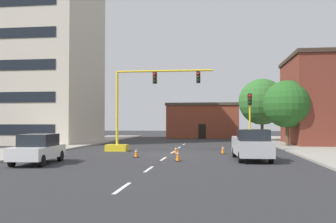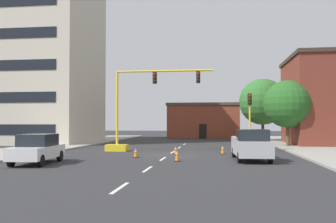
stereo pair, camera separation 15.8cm
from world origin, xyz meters
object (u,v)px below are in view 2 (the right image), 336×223
Objects in this scene: traffic_signal_gantry at (130,125)px; tree_right_mid at (287,104)px; traffic_light_pole_right at (250,109)px; sedan_white_near_left at (37,149)px; tree_right_far at (263,102)px; traffic_cone_roadside_c at (223,150)px; traffic_cone_roadside_d at (136,153)px; traffic_cone_roadside_a at (176,150)px; traffic_cone_roadside_b at (177,155)px; pickup_truck_silver at (251,145)px.

tree_right_mid is at bearing 26.17° from traffic_signal_gantry.
traffic_light_pole_right is 0.73× the size of tree_right_mid.
sedan_white_near_left is (-3.21, -9.95, -1.35)m from traffic_signal_gantry.
sedan_white_near_left is (-13.15, -10.15, -2.64)m from traffic_light_pole_right.
tree_right_far reaches higher than traffic_light_pole_right.
traffic_cone_roadside_d is at bearing -149.22° from traffic_cone_roadside_c.
traffic_cone_roadside_a is (7.33, 7.62, -0.58)m from sedan_white_near_left.
traffic_cone_roadside_c is at bearing 8.41° from traffic_cone_roadside_a.
sedan_white_near_left reaches higher than traffic_cone_roadside_b.
tree_right_mid is (4.25, 6.77, 0.72)m from traffic_light_pole_right.
tree_right_mid is 9.63× the size of traffic_cone_roadside_c.
traffic_signal_gantry is 13.48× the size of traffic_cone_roadside_d.
tree_right_mid is 18.03m from traffic_cone_roadside_d.
traffic_light_pole_right reaches higher than traffic_cone_roadside_d.
traffic_cone_roadside_d is at bearing 146.14° from traffic_cone_roadside_b.
traffic_signal_gantry is 11.87× the size of traffic_cone_roadside_b.
traffic_signal_gantry is 9.08m from traffic_cone_roadside_b.
sedan_white_near_left is 7.42× the size of traffic_cone_roadside_a.
pickup_truck_silver is (-3.68, -23.76, -4.10)m from tree_right_far.
traffic_cone_roadside_c is 1.02× the size of traffic_cone_roadside_d.
traffic_cone_roadside_b is (0.67, -5.15, 0.07)m from traffic_cone_roadside_a.
traffic_signal_gantry is 11.37m from pickup_truck_silver.
tree_right_far is at bearing 65.69° from traffic_cone_roadside_a.
pickup_truck_silver reaches higher than sedan_white_near_left.
tree_right_far is 10.55× the size of traffic_cone_roadside_b.
traffic_cone_roadside_b reaches higher than traffic_cone_roadside_c.
sedan_white_near_left is (-12.62, -3.71, -0.09)m from pickup_truck_silver.
traffic_signal_gantry is 15.94m from tree_right_mid.
traffic_light_pole_right is 16.82m from sedan_white_near_left.
tree_right_mid is 14.27m from traffic_cone_roadside_a.
tree_right_far is 1.22× the size of tree_right_mid.
sedan_white_near_left is at bearing -133.90° from traffic_cone_roadside_a.
traffic_cone_roadside_a is 3.92m from traffic_cone_roadside_d.
traffic_signal_gantry is 1.13× the size of tree_right_far.
traffic_light_pole_right reaches higher than traffic_cone_roadside_a.
sedan_white_near_left is at bearing -143.27° from traffic_cone_roadside_c.
tree_right_far is at bearing 74.44° from traffic_cone_roadside_c.
traffic_cone_roadside_c is (-6.49, -8.78, -3.91)m from tree_right_mid.
traffic_cone_roadside_a is (-8.97, -19.85, -4.76)m from tree_right_far.
traffic_cone_roadside_c is (2.92, 5.68, -0.04)m from traffic_cone_roadside_b.
sedan_white_near_left is at bearing -142.33° from traffic_light_pole_right.
traffic_light_pole_right is (9.94, 0.20, 1.29)m from traffic_signal_gantry.
traffic_light_pole_right is 1.03× the size of sedan_white_near_left.
traffic_signal_gantry is at bearing 72.14° from sedan_white_near_left.
traffic_signal_gantry is 14.43× the size of traffic_cone_roadside_a.
traffic_light_pole_right is 0.60× the size of tree_right_far.
pickup_truck_silver is at bearing -98.80° from tree_right_far.
pickup_truck_silver reaches higher than traffic_cone_roadside_b.
traffic_cone_roadside_a is at bearing -171.59° from traffic_cone_roadside_c.
traffic_cone_roadside_d is (-7.74, 0.84, -0.65)m from pickup_truck_silver.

